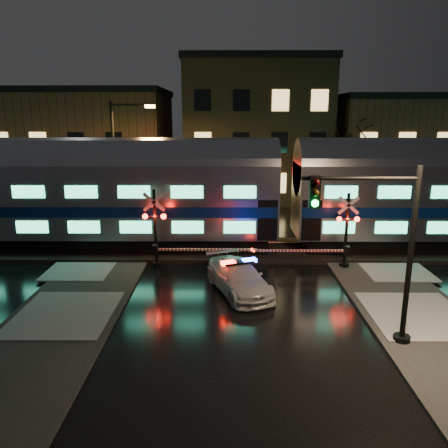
# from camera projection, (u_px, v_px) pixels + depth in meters

# --- Properties ---
(ground) EXTENTS (120.00, 120.00, 0.00)m
(ground) POSITION_uv_depth(u_px,v_px,m) (238.00, 287.00, 19.04)
(ground) COLOR black
(ground) RESTS_ON ground
(ballast) EXTENTS (90.00, 4.20, 0.24)m
(ballast) POSITION_uv_depth(u_px,v_px,m) (236.00, 250.00, 23.87)
(ballast) COLOR black
(ballast) RESTS_ON ground
(sidewalk_left) EXTENTS (4.00, 20.00, 0.12)m
(sidewalk_left) POSITION_uv_depth(u_px,v_px,m) (30.00, 359.00, 13.25)
(sidewalk_left) COLOR #2D2D2D
(sidewalk_left) RESTS_ON ground
(building_left) EXTENTS (14.00, 10.00, 9.00)m
(building_left) POSITION_uv_depth(u_px,v_px,m) (89.00, 147.00, 39.39)
(building_left) COLOR #572F22
(building_left) RESTS_ON ground
(building_mid) EXTENTS (12.00, 11.00, 11.50)m
(building_mid) POSITION_uv_depth(u_px,v_px,m) (255.00, 133.00, 39.48)
(building_mid) COLOR brown
(building_mid) RESTS_ON ground
(building_right) EXTENTS (12.00, 10.00, 8.50)m
(building_right) POSITION_uv_depth(u_px,v_px,m) (399.00, 150.00, 39.27)
(building_right) COLOR #572F22
(building_right) RESTS_ON ground
(train) EXTENTS (51.00, 3.12, 5.92)m
(train) POSITION_uv_depth(u_px,v_px,m) (286.00, 191.00, 23.06)
(train) COLOR black
(train) RESTS_ON ballast
(police_car) EXTENTS (3.19, 4.71, 1.42)m
(police_car) POSITION_uv_depth(u_px,v_px,m) (239.00, 278.00, 18.34)
(police_car) COLOR silver
(police_car) RESTS_ON ground
(crossing_signal_right) EXTENTS (5.26, 0.63, 3.73)m
(crossing_signal_right) POSITION_uv_depth(u_px,v_px,m) (339.00, 239.00, 20.87)
(crossing_signal_right) COLOR black
(crossing_signal_right) RESTS_ON ground
(crossing_signal_left) EXTENTS (5.50, 0.64, 3.89)m
(crossing_signal_left) POSITION_uv_depth(u_px,v_px,m) (163.00, 237.00, 20.91)
(crossing_signal_left) COLOR black
(crossing_signal_left) RESTS_ON ground
(traffic_light) EXTENTS (3.77, 0.69, 5.83)m
(traffic_light) POSITION_uv_depth(u_px,v_px,m) (382.00, 254.00, 13.50)
(traffic_light) COLOR black
(traffic_light) RESTS_ON ground
(streetlight) EXTENTS (2.71, 0.28, 8.09)m
(streetlight) POSITION_uv_depth(u_px,v_px,m) (119.00, 159.00, 26.70)
(streetlight) COLOR black
(streetlight) RESTS_ON ground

